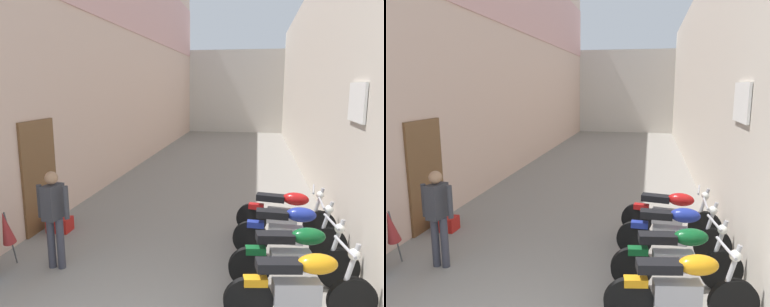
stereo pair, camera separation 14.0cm
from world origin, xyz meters
TOP-DOWN VIEW (x-y plane):
  - ground_plane at (0.00, 7.92)m, footprint 35.85×35.85m
  - building_left at (-3.07, 9.89)m, footprint 0.45×19.85m
  - building_right at (3.07, 9.92)m, footprint 0.45×19.85m
  - building_far_end at (0.00, 20.85)m, footprint 8.75×2.00m
  - motorcycle_nearest at (1.93, 1.20)m, footprint 1.84×0.58m
  - motorcycle_second at (1.93, 2.02)m, footprint 1.84×0.58m
  - motorcycle_third at (1.93, 2.93)m, footprint 1.85×0.58m
  - motorcycle_fourth at (1.93, 3.80)m, footprint 1.84×0.58m
  - pedestrian_by_doorway at (-1.71, 1.96)m, footprint 0.52×0.36m
  - plastic_crate at (-2.45, 3.33)m, footprint 0.44×0.32m
  - umbrella_leaning at (-2.43, 1.79)m, footprint 0.20×0.35m

SIDE VIEW (x-z plane):
  - ground_plane at x=0.00m, z-range 0.00..0.00m
  - plastic_crate at x=-2.45m, z-range 0.00..0.28m
  - motorcycle_nearest at x=1.93m, z-range -0.02..1.02m
  - motorcycle_second at x=1.93m, z-range -0.02..1.02m
  - motorcycle_third at x=1.93m, z-range -0.02..1.02m
  - motorcycle_fourth at x=1.93m, z-range -0.02..1.02m
  - umbrella_leaning at x=-2.43m, z-range 0.20..1.16m
  - pedestrian_by_doorway at x=-1.71m, z-range 0.13..1.70m
  - building_far_end at x=0.00m, z-range 0.00..5.03m
  - building_right at x=3.07m, z-range 0.00..5.89m
  - building_left at x=-3.07m, z-range 0.04..8.34m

